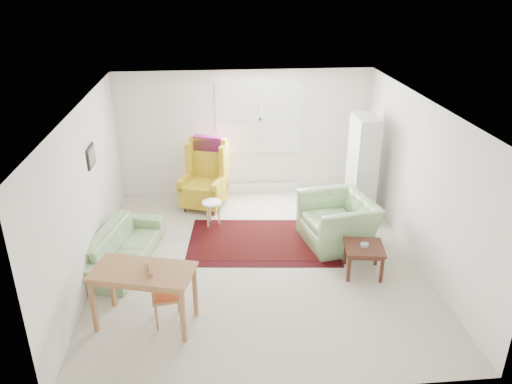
{
  "coord_description": "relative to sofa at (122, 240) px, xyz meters",
  "views": [
    {
      "loc": [
        -0.65,
        -6.77,
        4.2
      ],
      "look_at": [
        0.0,
        0.3,
        1.05
      ],
      "focal_mm": 35.0,
      "sensor_mm": 36.0,
      "label": 1
    }
  ],
  "objects": [
    {
      "name": "cabinet",
      "position": [
        4.2,
        1.47,
        0.55
      ],
      "size": [
        0.39,
        0.74,
        1.85
      ],
      "primitive_type": null,
      "rotation": [
        0.0,
        0.0,
        0.01
      ],
      "color": "silver",
      "rests_on": "ground"
    },
    {
      "name": "room",
      "position": [
        2.12,
        0.06,
        0.88
      ],
      "size": [
        5.04,
        5.54,
        2.51
      ],
      "color": "#BCB5A1",
      "rests_on": "ground"
    },
    {
      "name": "rug",
      "position": [
        2.24,
        0.41,
        -0.37
      ],
      "size": [
        2.64,
        1.84,
        0.03
      ],
      "primitive_type": null,
      "rotation": [
        0.0,
        0.0,
        -0.09
      ],
      "color": "black",
      "rests_on": "ground"
    },
    {
      "name": "sofa",
      "position": [
        0.0,
        0.0,
        0.0
      ],
      "size": [
        1.16,
        1.99,
        0.76
      ],
      "primitive_type": "imported",
      "rotation": [
        0.0,
        0.0,
        1.33
      ],
      "color": "#83A970",
      "rests_on": "ground"
    },
    {
      "name": "stool",
      "position": [
        1.4,
        1.13,
        -0.15
      ],
      "size": [
        0.4,
        0.4,
        0.46
      ],
      "primitive_type": null,
      "rotation": [
        0.0,
        0.0,
        -0.17
      ],
      "color": "white",
      "rests_on": "ground"
    },
    {
      "name": "wingback_chair",
      "position": [
        1.25,
        1.87,
        0.29
      ],
      "size": [
        1.0,
        1.03,
        1.34
      ],
      "primitive_type": null,
      "rotation": [
        0.0,
        0.0,
        -0.35
      ],
      "color": "gold",
      "rests_on": "ground"
    },
    {
      "name": "desk_chair",
      "position": [
        0.79,
        -1.54,
        0.05
      ],
      "size": [
        0.43,
        0.43,
        0.86
      ],
      "primitive_type": null,
      "rotation": [
        0.0,
        0.0,
        1.73
      ],
      "color": "#9E6C3F",
      "rests_on": "ground"
    },
    {
      "name": "armchair",
      "position": [
        3.49,
        0.32,
        0.09
      ],
      "size": [
        1.27,
        1.39,
        0.94
      ],
      "primitive_type": "imported",
      "rotation": [
        0.0,
        0.0,
        -1.37
      ],
      "color": "#83A970",
      "rests_on": "ground"
    },
    {
      "name": "desk",
      "position": [
        0.52,
        -1.55,
        0.02
      ],
      "size": [
        1.39,
        0.94,
        0.8
      ],
      "primitive_type": null,
      "rotation": [
        0.0,
        0.0,
        -0.26
      ],
      "color": "#9E6C3F",
      "rests_on": "ground"
    },
    {
      "name": "coffee_table",
      "position": [
        3.64,
        -0.66,
        -0.14
      ],
      "size": [
        0.65,
        0.65,
        0.47
      ],
      "primitive_type": null,
      "rotation": [
        0.0,
        0.0,
        -0.15
      ],
      "color": "#441F15",
      "rests_on": "ground"
    }
  ]
}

